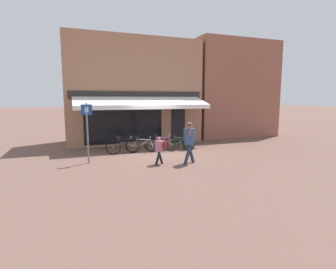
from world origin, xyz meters
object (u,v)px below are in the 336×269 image
Objects in this scene: litter_bin at (188,138)px; parking_sign at (87,127)px; pedestrian_adult at (189,138)px; bicycle_silver at (142,145)px; bicycle_black at (123,146)px; bicycle_purple at (161,144)px; pedestrian_child at (160,147)px; bicycle_green at (179,143)px.

parking_sign reaches higher than litter_bin.
parking_sign is (-5.27, -1.38, 0.96)m from litter_bin.
parking_sign is (-3.95, 1.56, 0.47)m from pedestrian_adult.
bicycle_silver is 3.30m from pedestrian_adult.
litter_bin is 5.53m from parking_sign.
bicycle_black is at bearing 179.60° from litter_bin.
bicycle_purple is at bearing -83.84° from pedestrian_adult.
parking_sign is (-2.69, -1.41, 1.18)m from bicycle_silver.
parking_sign is (-2.75, 1.24, 0.83)m from pedestrian_child.
bicycle_silver is at bearing -160.22° from bicycle_purple.
bicycle_green is at bearing 16.06° from parking_sign.
parking_sign reaches higher than bicycle_silver.
pedestrian_adult is at bearing 167.15° from pedestrian_child.
bicycle_black is at bearing 38.95° from parking_sign.
bicycle_silver is 1.43× the size of litter_bin.
parking_sign is at bearing -139.91° from bicycle_green.
bicycle_green is (2.01, -0.06, -0.00)m from bicycle_silver.
pedestrian_adult reaches higher than bicycle_green.
litter_bin is at bearing -113.17° from pedestrian_adult.
pedestrian_child is (-0.93, -2.58, 0.32)m from bicycle_purple.
litter_bin is at bearing 17.52° from bicycle_silver.
bicycle_silver is at bearing -157.57° from bicycle_green.
bicycle_purple is at bearing -178.22° from litter_bin.
parking_sign is at bearing -165.28° from litter_bin.
litter_bin is at bearing 27.14° from bicycle_green.
pedestrian_adult is (-0.75, -2.91, 0.71)m from bicycle_green.
bicycle_black is 0.68× the size of parking_sign.
litter_bin is (2.51, 2.63, -0.13)m from pedestrian_child.
bicycle_silver is 0.98× the size of bicycle_purple.
pedestrian_adult is at bearing -21.57° from parking_sign.
bicycle_purple is 1.44× the size of pedestrian_child.
bicycle_black is 3.53m from litter_bin.
bicycle_green is (1.02, 0.02, -0.03)m from bicycle_purple.
pedestrian_adult is 1.29m from pedestrian_child.
pedestrian_child is at bearing -133.75° from litter_bin.
pedestrian_child is (1.01, -2.65, 0.32)m from bicycle_black.
pedestrian_adult is at bearing -52.48° from bicycle_black.
pedestrian_child reaches higher than bicycle_green.
pedestrian_child is at bearing -24.27° from parking_sign.
bicycle_black is 0.95m from bicycle_silver.
bicycle_purple is at bearing -107.76° from pedestrian_child.
litter_bin is 0.46× the size of parking_sign.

